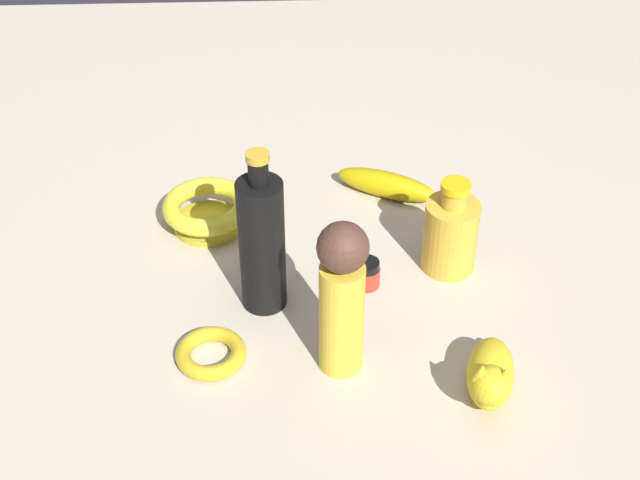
{
  "coord_description": "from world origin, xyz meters",
  "views": [
    {
      "loc": [
        -0.04,
        -0.98,
        0.86
      ],
      "look_at": [
        0.0,
        0.0,
        0.08
      ],
      "focal_mm": 50.58,
      "sensor_mm": 36.0,
      "label": 1
    }
  ],
  "objects": [
    {
      "name": "person_figure_adult",
      "position": [
        0.02,
        -0.16,
        0.12
      ],
      "size": [
        0.07,
        0.07,
        0.23
      ],
      "color": "gold",
      "rests_on": "ground"
    },
    {
      "name": "bangle",
      "position": [
        -0.15,
        -0.14,
        0.01
      ],
      "size": [
        0.09,
        0.09,
        0.02
      ],
      "primitive_type": "torus",
      "color": "gold",
      "rests_on": "ground"
    },
    {
      "name": "nail_polish_jar",
      "position": [
        0.07,
        0.0,
        0.02
      ],
      "size": [
        0.04,
        0.04,
        0.04
      ],
      "color": "#B33023",
      "rests_on": "ground"
    },
    {
      "name": "bottle_tall",
      "position": [
        -0.08,
        -0.03,
        0.11
      ],
      "size": [
        0.06,
        0.06,
        0.25
      ],
      "color": "black",
      "rests_on": "ground"
    },
    {
      "name": "bowl",
      "position": [
        -0.17,
        0.15,
        0.03
      ],
      "size": [
        0.14,
        0.14,
        0.05
      ],
      "color": "gold",
      "rests_on": "ground"
    },
    {
      "name": "cat_figurine",
      "position": [
        0.2,
        -0.22,
        0.04
      ],
      "size": [
        0.08,
        0.15,
        0.09
      ],
      "color": "gold",
      "rests_on": "ground"
    },
    {
      "name": "ground",
      "position": [
        0.0,
        0.0,
        0.0
      ],
      "size": [
        2.0,
        2.0,
        0.0
      ],
      "primitive_type": "plane",
      "color": "#BCB29E"
    },
    {
      "name": "bottle_short",
      "position": [
        0.19,
        0.04,
        0.06
      ],
      "size": [
        0.08,
        0.08,
        0.15
      ],
      "color": "gold",
      "rests_on": "ground"
    },
    {
      "name": "banana",
      "position": [
        0.12,
        0.22,
        0.02
      ],
      "size": [
        0.17,
        0.11,
        0.04
      ],
      "primitive_type": "ellipsoid",
      "rotation": [
        0.0,
        0.0,
        2.69
      ],
      "color": "#B8A50B",
      "rests_on": "ground"
    }
  ]
}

